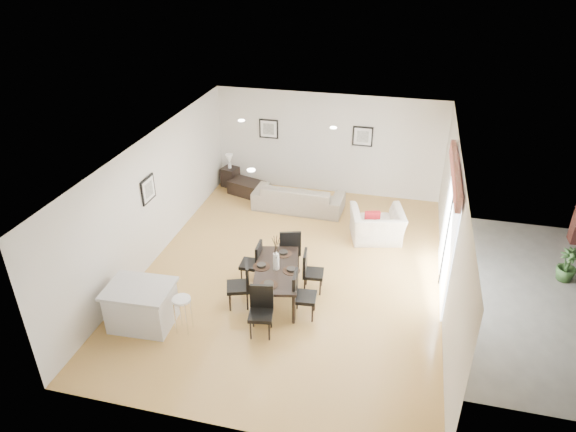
% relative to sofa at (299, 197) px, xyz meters
% --- Properties ---
extents(ground, '(8.00, 8.00, 0.00)m').
position_rel_sofa_xyz_m(ground, '(0.50, -2.76, -0.33)').
color(ground, tan).
rests_on(ground, ground).
extents(wall_back, '(6.00, 0.04, 2.70)m').
position_rel_sofa_xyz_m(wall_back, '(0.50, 1.24, 1.02)').
color(wall_back, silver).
rests_on(wall_back, ground).
extents(wall_front, '(6.00, 0.04, 2.70)m').
position_rel_sofa_xyz_m(wall_front, '(0.50, -6.76, 1.02)').
color(wall_front, silver).
rests_on(wall_front, ground).
extents(wall_left, '(0.04, 8.00, 2.70)m').
position_rel_sofa_xyz_m(wall_left, '(-2.50, -2.76, 1.02)').
color(wall_left, silver).
rests_on(wall_left, ground).
extents(wall_right, '(0.04, 8.00, 2.70)m').
position_rel_sofa_xyz_m(wall_right, '(3.50, -2.76, 1.02)').
color(wall_right, silver).
rests_on(wall_right, ground).
extents(ceiling, '(6.00, 8.00, 0.02)m').
position_rel_sofa_xyz_m(ceiling, '(0.50, -2.76, 2.37)').
color(ceiling, white).
rests_on(ceiling, wall_back).
extents(sofa, '(2.31, 0.96, 0.67)m').
position_rel_sofa_xyz_m(sofa, '(0.00, 0.00, 0.00)').
color(sofa, gray).
rests_on(sofa, ground).
extents(armchair, '(1.37, 1.26, 0.75)m').
position_rel_sofa_xyz_m(armchair, '(2.06, -1.06, 0.04)').
color(armchair, white).
rests_on(armchair, ground).
extents(courtyard_plant_b, '(0.41, 0.41, 0.71)m').
position_rel_sofa_xyz_m(courtyard_plant_b, '(5.93, -1.74, 0.02)').
color(courtyard_plant_b, '#345625').
rests_on(courtyard_plant_b, ground).
extents(dining_table, '(1.10, 1.72, 0.66)m').
position_rel_sofa_xyz_m(dining_table, '(0.40, -3.68, 0.26)').
color(dining_table, black).
rests_on(dining_table, ground).
extents(dining_chair_wnear, '(0.53, 0.53, 0.92)m').
position_rel_sofa_xyz_m(dining_chair_wnear, '(-0.16, -4.05, 0.18)').
color(dining_chair_wnear, black).
rests_on(dining_chair_wnear, ground).
extents(dining_chair_wfar, '(0.41, 0.41, 0.89)m').
position_rel_sofa_xyz_m(dining_chair_wfar, '(-0.16, -3.28, 0.17)').
color(dining_chair_wfar, black).
rests_on(dining_chair_wfar, ground).
extents(dining_chair_enear, '(0.44, 0.44, 0.91)m').
position_rel_sofa_xyz_m(dining_chair_enear, '(0.96, -4.09, 0.18)').
color(dining_chair_enear, black).
rests_on(dining_chair_enear, ground).
extents(dining_chair_efar, '(0.43, 0.43, 0.86)m').
position_rel_sofa_xyz_m(dining_chair_efar, '(0.96, -3.29, 0.15)').
color(dining_chair_efar, black).
rests_on(dining_chair_efar, ground).
extents(dining_chair_head, '(0.47, 0.47, 0.91)m').
position_rel_sofa_xyz_m(dining_chair_head, '(0.39, -4.67, 0.18)').
color(dining_chair_head, black).
rests_on(dining_chair_head, ground).
extents(dining_chair_foot, '(0.55, 0.55, 0.97)m').
position_rel_sofa_xyz_m(dining_chair_foot, '(0.43, -2.70, 0.21)').
color(dining_chair_foot, black).
rests_on(dining_chair_foot, ground).
extents(vase, '(0.91, 1.40, 0.71)m').
position_rel_sofa_xyz_m(vase, '(0.40, -3.68, 0.62)').
color(vase, white).
rests_on(vase, dining_table).
extents(coffee_table, '(1.06, 0.82, 0.37)m').
position_rel_sofa_xyz_m(coffee_table, '(-1.55, 0.52, -0.15)').
color(coffee_table, black).
rests_on(coffee_table, ground).
extents(side_table, '(0.49, 0.49, 0.54)m').
position_rel_sofa_xyz_m(side_table, '(-2.15, 0.91, -0.06)').
color(side_table, black).
rests_on(side_table, ground).
extents(table_lamp, '(0.21, 0.21, 0.40)m').
position_rel_sofa_xyz_m(table_lamp, '(-2.15, 0.91, 0.46)').
color(table_lamp, white).
rests_on(table_lamp, side_table).
extents(cushion, '(0.35, 0.20, 0.34)m').
position_rel_sofa_xyz_m(cushion, '(1.96, -1.16, 0.26)').
color(cushion, '#A8151C').
rests_on(cushion, armchair).
extents(kitchen_island, '(1.19, 0.94, 0.80)m').
position_rel_sofa_xyz_m(kitchen_island, '(-1.73, -4.99, 0.07)').
color(kitchen_island, silver).
rests_on(kitchen_island, ground).
extents(bar_stool, '(0.32, 0.32, 0.71)m').
position_rel_sofa_xyz_m(bar_stool, '(-0.94, -4.99, 0.27)').
color(bar_stool, white).
rests_on(bar_stool, ground).
extents(framed_print_back_left, '(0.52, 0.04, 0.52)m').
position_rel_sofa_xyz_m(framed_print_back_left, '(-1.10, 1.21, 1.32)').
color(framed_print_back_left, black).
rests_on(framed_print_back_left, wall_back).
extents(framed_print_back_right, '(0.52, 0.04, 0.52)m').
position_rel_sofa_xyz_m(framed_print_back_right, '(1.40, 1.21, 1.32)').
color(framed_print_back_right, black).
rests_on(framed_print_back_right, wall_back).
extents(framed_print_left_wall, '(0.04, 0.52, 0.52)m').
position_rel_sofa_xyz_m(framed_print_left_wall, '(-2.47, -2.96, 1.32)').
color(framed_print_left_wall, black).
rests_on(framed_print_left_wall, wall_left).
extents(sliding_door, '(0.12, 2.70, 2.57)m').
position_rel_sofa_xyz_m(sliding_door, '(3.46, -2.46, 1.33)').
color(sliding_door, white).
rests_on(sliding_door, wall_right).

